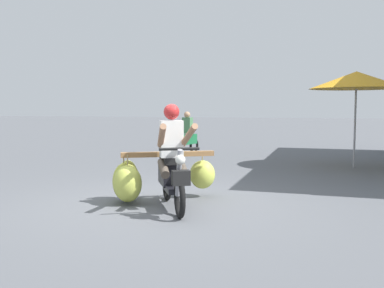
# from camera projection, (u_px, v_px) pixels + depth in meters

# --- Properties ---
(ground_plane) EXTENTS (120.00, 120.00, 0.00)m
(ground_plane) POSITION_uv_depth(u_px,v_px,m) (162.00, 205.00, 6.83)
(ground_plane) COLOR #56595E
(motorbike_main_loaded) EXTENTS (1.68, 1.98, 1.58)m
(motorbike_main_loaded) POSITION_uv_depth(u_px,v_px,m) (157.00, 173.00, 6.86)
(motorbike_main_loaded) COLOR black
(motorbike_main_loaded) RESTS_ON ground
(motorbike_distant_ahead_left) EXTENTS (0.60, 1.60, 1.40)m
(motorbike_distant_ahead_left) POSITION_uv_depth(u_px,v_px,m) (187.00, 137.00, 14.07)
(motorbike_distant_ahead_left) COLOR black
(motorbike_distant_ahead_left) RESTS_ON ground
(market_umbrella_near_shop) EXTENTS (2.32, 2.32, 2.43)m
(market_umbrella_near_shop) POSITION_uv_depth(u_px,v_px,m) (356.00, 80.00, 10.91)
(market_umbrella_near_shop) COLOR #99999E
(market_umbrella_near_shop) RESTS_ON ground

